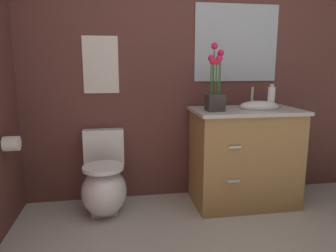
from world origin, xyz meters
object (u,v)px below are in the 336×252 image
object	(u,v)px
vanity_cabinet	(244,156)
wall_poster	(101,65)
flower_vase	(215,88)
toilet_paper_roll	(11,144)
wall_mirror	(237,43)
soap_bottle	(271,97)
toilet	(104,184)

from	to	relation	value
vanity_cabinet	wall_poster	bearing A→B (deg)	166.77
flower_vase	toilet_paper_roll	size ratio (longest dim) A/B	5.08
wall_poster	toilet_paper_roll	distance (m)	0.98
wall_poster	wall_mirror	size ratio (longest dim) A/B	0.62
vanity_cabinet	toilet_paper_roll	xyz separation A→B (m)	(-1.90, -0.17, 0.23)
toilet_paper_roll	soap_bottle	bearing A→B (deg)	4.23
vanity_cabinet	wall_poster	size ratio (longest dim) A/B	2.12
soap_bottle	wall_mirror	size ratio (longest dim) A/B	0.27
soap_bottle	wall_poster	distance (m)	1.53
flower_vase	wall_poster	bearing A→B (deg)	158.94
toilet	flower_vase	world-z (taller)	flower_vase
soap_bottle	wall_mirror	xyz separation A→B (m)	(-0.22, 0.31, 0.48)
wall_mirror	toilet_paper_roll	size ratio (longest dim) A/B	7.27
flower_vase	vanity_cabinet	bearing A→B (deg)	12.03
flower_vase	wall_poster	size ratio (longest dim) A/B	1.13
flower_vase	wall_mirror	size ratio (longest dim) A/B	0.70
flower_vase	wall_mirror	xyz separation A→B (m)	(0.31, 0.36, 0.39)
toilet_paper_roll	flower_vase	bearing A→B (deg)	3.72
toilet	wall_poster	bearing A→B (deg)	90.00
vanity_cabinet	soap_bottle	size ratio (longest dim) A/B	4.88
flower_vase	wall_mirror	bearing A→B (deg)	49.25
vanity_cabinet	wall_mirror	bearing A→B (deg)	90.52
wall_poster	wall_mirror	distance (m)	1.26
toilet	toilet_paper_roll	xyz separation A→B (m)	(-0.65, -0.20, 0.44)
toilet	wall_mirror	world-z (taller)	wall_mirror
wall_poster	wall_mirror	bearing A→B (deg)	0.00
vanity_cabinet	flower_vase	bearing A→B (deg)	-167.97
wall_poster	toilet	bearing A→B (deg)	-90.00
toilet	flower_vase	size ratio (longest dim) A/B	1.24
toilet	vanity_cabinet	bearing A→B (deg)	-1.21
vanity_cabinet	wall_poster	world-z (taller)	wall_poster
flower_vase	toilet_paper_roll	world-z (taller)	flower_vase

